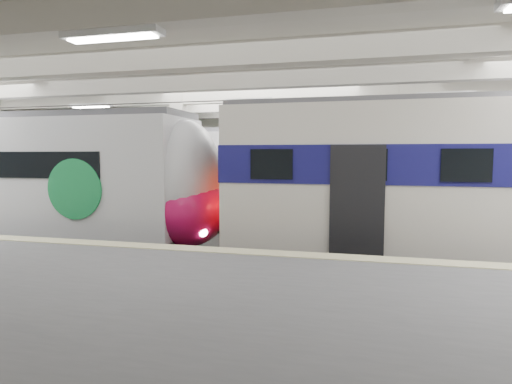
# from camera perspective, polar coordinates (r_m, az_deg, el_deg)

# --- Properties ---
(station_hall) EXTENTS (36.00, 24.00, 5.75)m
(station_hall) POSITION_cam_1_polar(r_m,az_deg,el_deg) (10.74, -5.95, 5.44)
(station_hall) COLOR black
(station_hall) RESTS_ON ground
(modern_emu) EXTENTS (13.78, 2.85, 4.45)m
(modern_emu) POSITION_cam_1_polar(r_m,az_deg,el_deg) (15.64, -26.57, 0.92)
(modern_emu) COLOR silver
(modern_emu) RESTS_ON ground
(older_rer) EXTENTS (13.91, 3.07, 4.57)m
(older_rer) POSITION_cam_1_polar(r_m,az_deg,el_deg) (12.30, 29.53, 0.80)
(older_rer) COLOR silver
(older_rer) RESTS_ON ground
(far_train) EXTENTS (13.25, 3.00, 4.24)m
(far_train) POSITION_cam_1_polar(r_m,az_deg,el_deg) (18.48, -6.00, 1.98)
(far_train) COLOR silver
(far_train) RESTS_ON ground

